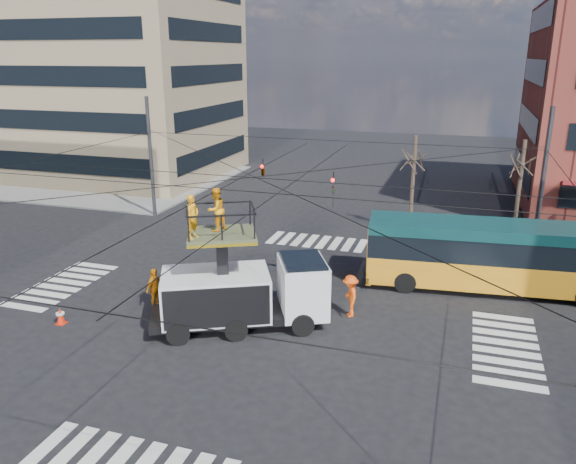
{
  "coord_description": "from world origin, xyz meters",
  "views": [
    {
      "loc": [
        7.87,
        -20.44,
        10.54
      ],
      "look_at": [
        0.74,
        1.98,
        3.09
      ],
      "focal_mm": 35.0,
      "sensor_mm": 36.0,
      "label": 1
    }
  ],
  "objects_px": {
    "flagger": "(350,296)",
    "utility_truck": "(243,281)",
    "worker_ground": "(154,288)",
    "city_bus": "(499,255)",
    "traffic_cone": "(60,316)"
  },
  "relations": [
    {
      "from": "traffic_cone",
      "to": "worker_ground",
      "type": "bearing_deg",
      "value": 41.33
    },
    {
      "from": "flagger",
      "to": "utility_truck",
      "type": "bearing_deg",
      "value": -83.74
    },
    {
      "from": "utility_truck",
      "to": "city_bus",
      "type": "height_order",
      "value": "utility_truck"
    },
    {
      "from": "utility_truck",
      "to": "traffic_cone",
      "type": "relative_size",
      "value": 10.42
    },
    {
      "from": "utility_truck",
      "to": "worker_ground",
      "type": "bearing_deg",
      "value": 148.12
    },
    {
      "from": "worker_ground",
      "to": "flagger",
      "type": "xyz_separation_m",
      "value": [
        8.24,
        1.75,
        0.01
      ]
    },
    {
      "from": "utility_truck",
      "to": "city_bus",
      "type": "relative_size",
      "value": 0.6
    },
    {
      "from": "city_bus",
      "to": "traffic_cone",
      "type": "bearing_deg",
      "value": -157.72
    },
    {
      "from": "city_bus",
      "to": "worker_ground",
      "type": "bearing_deg",
      "value": -160.99
    },
    {
      "from": "utility_truck",
      "to": "traffic_cone",
      "type": "height_order",
      "value": "utility_truck"
    },
    {
      "from": "utility_truck",
      "to": "flagger",
      "type": "bearing_deg",
      "value": 2.81
    },
    {
      "from": "traffic_cone",
      "to": "flagger",
      "type": "height_order",
      "value": "flagger"
    },
    {
      "from": "flagger",
      "to": "worker_ground",
      "type": "bearing_deg",
      "value": -100.87
    },
    {
      "from": "utility_truck",
      "to": "flagger",
      "type": "relative_size",
      "value": 4.01
    },
    {
      "from": "utility_truck",
      "to": "flagger",
      "type": "distance_m",
      "value": 4.59
    }
  ]
}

